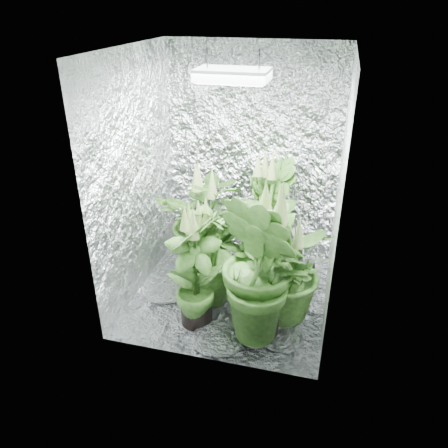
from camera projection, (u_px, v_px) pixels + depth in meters
name	position (u px, v px, depth m)	size (l,w,h in m)	color
ground	(231.00, 293.00, 3.81)	(1.60, 1.60, 0.00)	silver
walls	(232.00, 187.00, 3.35)	(1.62, 1.62, 2.00)	silver
ceiling	(233.00, 48.00, 2.89)	(1.60, 1.60, 0.01)	silver
grow_lamp	(233.00, 75.00, 2.97)	(0.50, 0.30, 0.22)	gray
plant_a	(206.00, 220.00, 3.99)	(0.90, 0.90, 1.03)	black
plant_b	(245.00, 245.00, 3.82)	(0.55, 0.55, 0.83)	black
plant_c	(269.00, 212.00, 4.08)	(0.63, 0.63, 1.10)	black
plant_d	(206.00, 254.00, 3.52)	(0.66, 0.66, 0.98)	black
plant_e	(281.00, 270.00, 3.31)	(0.85, 0.85, 0.96)	black
plant_f	(195.00, 271.00, 3.26)	(0.65, 0.65, 1.04)	black
plant_g	(261.00, 268.00, 3.07)	(0.90, 0.90, 1.29)	black
circulation_fan	(304.00, 269.00, 3.87)	(0.17, 0.31, 0.36)	black
plant_label	(267.00, 306.00, 3.17)	(0.05, 0.01, 0.09)	white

